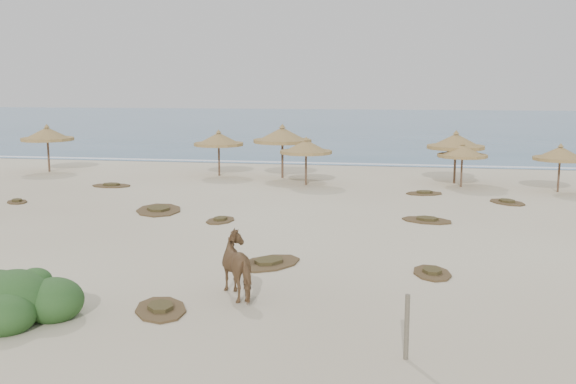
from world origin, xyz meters
name	(u,v)px	position (x,y,z in m)	size (l,w,h in m)	color
ground	(306,270)	(0.00, 0.00, 0.00)	(160.00, 160.00, 0.00)	beige
ocean	(381,123)	(0.00, 75.00, 0.00)	(200.00, 100.00, 0.01)	#29577D
foam_line	(360,164)	(0.00, 26.00, 0.00)	(70.00, 0.60, 0.01)	silver
palapa_0	(47,135)	(-19.09, 18.83, 2.33)	(3.96, 3.96, 3.01)	brown
palapa_1	(219,140)	(-8.00, 18.86, 2.16)	(3.47, 3.47, 2.79)	brown
palapa_2	(306,148)	(-2.32, 16.14, 2.06)	(2.97, 2.97, 2.65)	brown
palapa_3	(282,136)	(-4.07, 18.56, 2.47)	(4.30, 4.30, 3.19)	brown
palapa_4	(462,151)	(5.98, 16.90, 1.91)	(3.44, 3.44, 2.46)	brown
palapa_5	(456,142)	(5.73, 18.14, 2.30)	(4.04, 4.04, 2.96)	brown
palapa_6	(560,154)	(10.71, 16.02, 1.95)	(3.01, 3.01, 2.51)	brown
horse	(242,266)	(-1.30, -2.59, 0.81)	(0.87, 1.91, 1.62)	brown
fence_post_near	(407,327)	(2.87, -5.85, 0.67)	(0.10, 0.10, 1.35)	#6B6350
bush	(16,300)	(-6.10, -5.10, 0.44)	(3.01, 2.65, 1.35)	#315524
scrub_1	(159,210)	(-7.60, 7.86, 0.05)	(2.81, 3.45, 0.16)	brown
scrub_2	(220,220)	(-4.36, 6.23, 0.05)	(1.30, 1.74, 0.16)	brown
scrub_3	(427,220)	(3.83, 7.65, 0.05)	(2.38, 1.93, 0.16)	brown
scrub_6	(111,185)	(-12.63, 13.92, 0.05)	(2.22, 1.49, 0.16)	brown
scrub_7	(424,193)	(3.96, 14.25, 0.05)	(2.15, 1.72, 0.16)	brown
scrub_8	(17,201)	(-14.84, 8.62, 0.05)	(1.53, 1.59, 0.16)	brown
scrub_9	(269,263)	(-1.19, 0.42, 0.05)	(2.49, 2.72, 0.16)	brown
scrub_10	(507,202)	(7.66, 12.37, 0.05)	(2.11, 2.29, 0.16)	brown
scrub_11	(161,309)	(-2.97, -4.03, 0.05)	(1.94, 2.24, 0.16)	brown
scrub_12	(432,272)	(3.67, 0.20, 0.05)	(1.33, 1.81, 0.16)	brown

